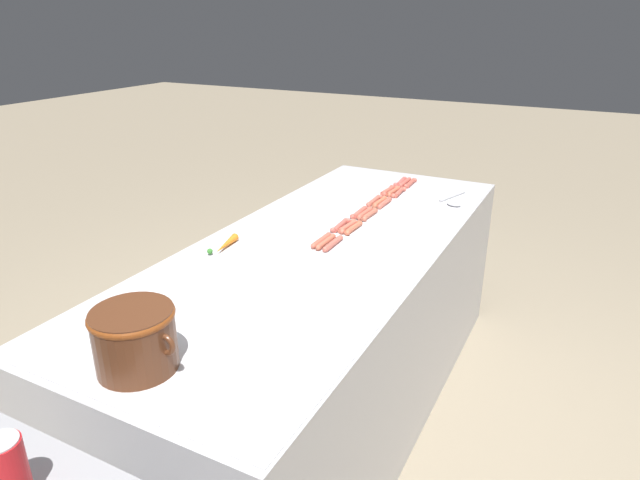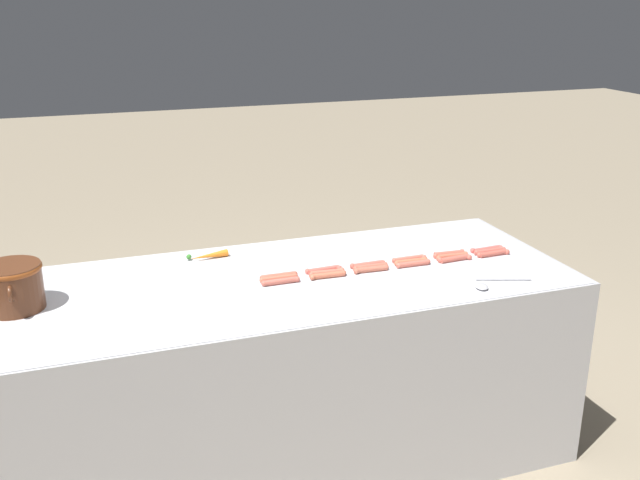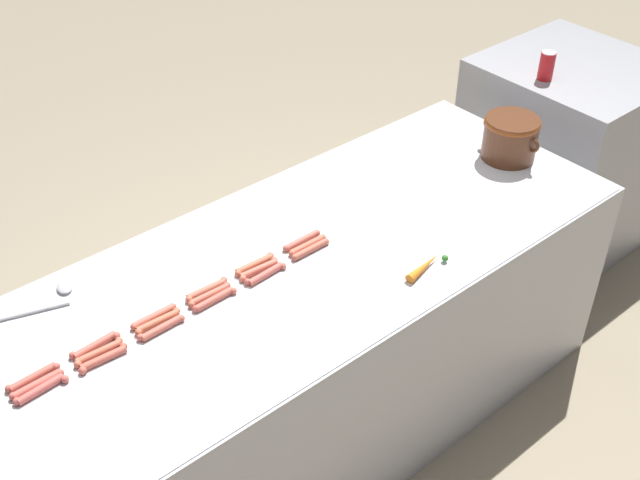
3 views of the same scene
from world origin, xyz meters
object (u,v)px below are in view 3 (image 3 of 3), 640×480
at_px(hot_dog_6, 37,384).
at_px(hot_dog_10, 259,269).
at_px(hot_dog_12, 41,390).
at_px(hot_dog_1, 95,345).
at_px(hot_dog_13, 103,358).
at_px(hot_dog_15, 215,300).
at_px(hot_dog_16, 266,274).
at_px(hot_dog_7, 99,352).
at_px(hot_dog_5, 302,241).
at_px(serving_spoon, 54,295).
at_px(back_cabinet, 562,155).
at_px(hot_dog_14, 162,328).
at_px(hot_dog_9, 210,295).
at_px(hot_dog_2, 154,316).
at_px(soda_can, 547,66).
at_px(bean_pot, 510,136).
at_px(hot_dog_11, 307,245).
at_px(hot_dog_17, 311,250).
at_px(hot_dog_8, 158,322).
at_px(hot_dog_0, 33,377).
at_px(carrot, 425,266).
at_px(hot_dog_4, 254,264).

xyz_separation_m(hot_dog_6, hot_dog_10, (-0.01, 0.77, 0.00)).
height_order(hot_dog_6, hot_dog_12, same).
relative_size(hot_dog_1, hot_dog_13, 1.00).
relative_size(hot_dog_15, hot_dog_16, 1.00).
relative_size(hot_dog_7, hot_dog_15, 1.00).
xyz_separation_m(hot_dog_7, hot_dog_12, (0.03, -0.19, 0.00)).
bearing_deg(hot_dog_16, hot_dog_10, -176.17).
height_order(hot_dog_5, hot_dog_7, same).
bearing_deg(serving_spoon, hot_dog_15, 46.83).
bearing_deg(hot_dog_12, hot_dog_1, 107.24).
relative_size(back_cabinet, hot_dog_14, 5.94).
bearing_deg(hot_dog_14, hot_dog_9, 99.49).
bearing_deg(hot_dog_6, hot_dog_2, 94.46).
xyz_separation_m(back_cabinet, soda_can, (-0.02, -0.24, 0.53)).
relative_size(back_cabinet, bean_pot, 3.46).
height_order(back_cabinet, hot_dog_14, back_cabinet).
relative_size(hot_dog_6, hot_dog_13, 1.00).
distance_m(hot_dog_11, bean_pot, 0.99).
relative_size(hot_dog_16, hot_dog_17, 1.00).
relative_size(back_cabinet, hot_dog_16, 5.95).
height_order(hot_dog_11, hot_dog_17, same).
bearing_deg(hot_dog_9, serving_spoon, -130.53).
relative_size(hot_dog_7, hot_dog_10, 1.00).
distance_m(hot_dog_2, hot_dog_8, 0.03).
bearing_deg(hot_dog_1, hot_dog_0, -89.30).
bearing_deg(hot_dog_15, hot_dog_14, -89.53).
bearing_deg(hot_dog_5, hot_dog_14, -83.91).
height_order(hot_dog_13, hot_dog_14, same).
bearing_deg(carrot, hot_dog_0, -107.21).
bearing_deg(hot_dog_1, back_cabinet, 92.31).
relative_size(hot_dog_10, hot_dog_17, 1.00).
relative_size(hot_dog_9, serving_spoon, 0.60).
relative_size(hot_dog_6, hot_dog_7, 1.00).
distance_m(hot_dog_5, hot_dog_9, 0.40).
height_order(hot_dog_12, hot_dog_17, same).
height_order(hot_dog_4, hot_dog_6, same).
relative_size(back_cabinet, hot_dog_12, 5.95).
bearing_deg(hot_dog_10, back_cabinet, 93.85).
relative_size(hot_dog_1, hot_dog_15, 1.00).
relative_size(hot_dog_2, hot_dog_9, 1.00).
bearing_deg(hot_dog_13, hot_dog_10, 93.44).
distance_m(hot_dog_1, hot_dog_7, 0.03).
bearing_deg(hot_dog_15, hot_dog_7, -94.19).
relative_size(hot_dog_5, bean_pot, 0.58).
height_order(back_cabinet, soda_can, soda_can).
xyz_separation_m(hot_dog_4, hot_dog_16, (0.06, -0.00, 0.00)).
xyz_separation_m(hot_dog_0, hot_dog_5, (-0.00, 0.97, 0.00)).
distance_m(hot_dog_10, bean_pot, 1.19).
height_order(hot_dog_11, hot_dog_13, same).
relative_size(hot_dog_6, hot_dog_11, 1.00).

